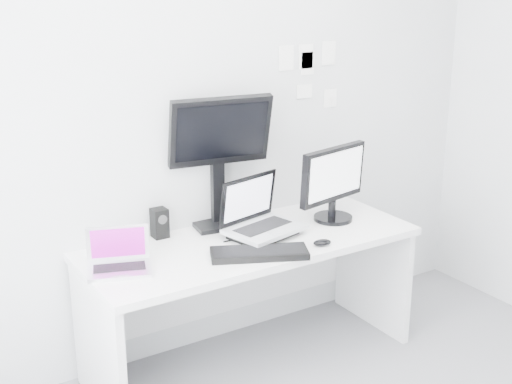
# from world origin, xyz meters

# --- Properties ---
(back_wall) EXTENTS (3.60, 0.00, 3.60)m
(back_wall) POSITION_xyz_m (0.00, 1.60, 1.35)
(back_wall) COLOR silver
(back_wall) RESTS_ON ground
(desk) EXTENTS (1.80, 0.70, 0.73)m
(desk) POSITION_xyz_m (0.00, 1.25, 0.36)
(desk) COLOR white
(desk) RESTS_ON ground
(macbook) EXTENTS (0.36, 0.31, 0.22)m
(macbook) POSITION_xyz_m (-0.74, 1.23, 0.84)
(macbook) COLOR silver
(macbook) RESTS_ON desk
(speaker) EXTENTS (0.09, 0.09, 0.16)m
(speaker) POSITION_xyz_m (-0.39, 1.55, 0.81)
(speaker) COLOR black
(speaker) RESTS_ON desk
(dell_laptop) EXTENTS (0.45, 0.39, 0.33)m
(dell_laptop) POSITION_xyz_m (0.09, 1.25, 0.89)
(dell_laptop) COLOR #B9BCC1
(dell_laptop) RESTS_ON desk
(rear_monitor) EXTENTS (0.58, 0.29, 0.76)m
(rear_monitor) POSITION_xyz_m (-0.03, 1.52, 1.11)
(rear_monitor) COLOR black
(rear_monitor) RESTS_ON desk
(samsung_monitor) EXTENTS (0.52, 0.31, 0.44)m
(samsung_monitor) POSITION_xyz_m (0.56, 1.27, 0.95)
(samsung_monitor) COLOR black
(samsung_monitor) RESTS_ON desk
(keyboard) EXTENTS (0.51, 0.36, 0.03)m
(keyboard) POSITION_xyz_m (-0.08, 1.04, 0.75)
(keyboard) COLOR black
(keyboard) RESTS_ON desk
(mouse) EXTENTS (0.11, 0.08, 0.03)m
(mouse) POSITION_xyz_m (0.27, 0.99, 0.75)
(mouse) COLOR black
(mouse) RESTS_ON desk
(wall_note_0) EXTENTS (0.10, 0.00, 0.14)m
(wall_note_0) POSITION_xyz_m (0.45, 1.59, 1.62)
(wall_note_0) COLOR white
(wall_note_0) RESTS_ON back_wall
(wall_note_1) EXTENTS (0.09, 0.00, 0.13)m
(wall_note_1) POSITION_xyz_m (0.60, 1.59, 1.58)
(wall_note_1) COLOR white
(wall_note_1) RESTS_ON back_wall
(wall_note_2) EXTENTS (0.10, 0.00, 0.14)m
(wall_note_2) POSITION_xyz_m (0.75, 1.59, 1.63)
(wall_note_2) COLOR white
(wall_note_2) RESTS_ON back_wall
(wall_note_3) EXTENTS (0.11, 0.00, 0.08)m
(wall_note_3) POSITION_xyz_m (0.58, 1.59, 1.42)
(wall_note_3) COLOR white
(wall_note_3) RESTS_ON back_wall
(wall_note_4) EXTENTS (0.10, 0.00, 0.14)m
(wall_note_4) POSITION_xyz_m (0.59, 1.59, 1.62)
(wall_note_4) COLOR white
(wall_note_4) RESTS_ON back_wall
(wall_note_5) EXTENTS (0.09, 0.00, 0.11)m
(wall_note_5) POSITION_xyz_m (0.77, 1.59, 1.36)
(wall_note_5) COLOR white
(wall_note_5) RESTS_ON back_wall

